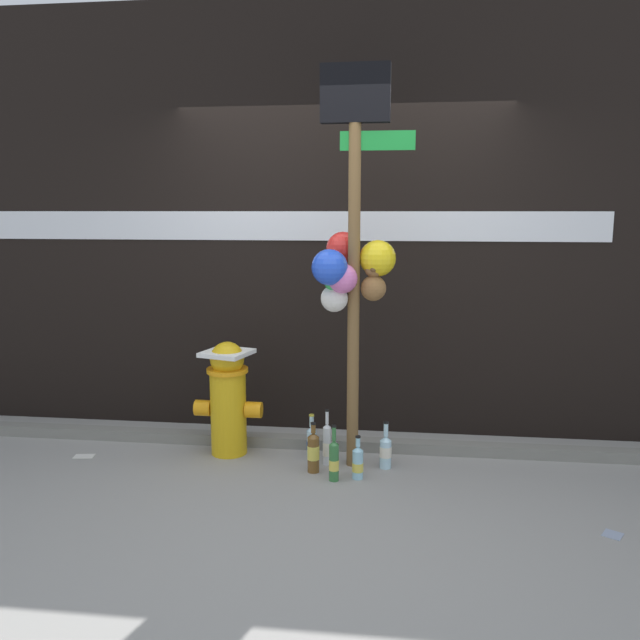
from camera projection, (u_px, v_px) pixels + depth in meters
ground_plane at (322, 496)px, 3.98m from camera, size 14.00×14.00×0.00m
building_wall at (343, 223)px, 5.00m from camera, size 10.00×0.21×3.27m
curb_strip at (335, 443)px, 4.76m from camera, size 8.00×0.12×0.08m
memorial_post at (351, 248)px, 4.21m from camera, size 0.65×0.50×2.63m
fire_hydrant at (228, 396)px, 4.61m from camera, size 0.48×0.38×0.82m
bottle_0 at (386, 451)px, 4.39m from camera, size 0.08×0.08×0.33m
bottle_1 at (327, 444)px, 4.45m from camera, size 0.06×0.06×0.39m
bottle_2 at (334, 460)px, 4.18m from camera, size 0.07×0.07×0.37m
bottle_3 at (313, 452)px, 4.32m from camera, size 0.08×0.08×0.34m
bottle_4 at (312, 441)px, 4.60m from camera, size 0.07×0.07×0.31m
bottle_5 at (358, 462)px, 4.22m from camera, size 0.07×0.07×0.29m
litter_0 at (613, 534)px, 3.50m from camera, size 0.13×0.13×0.01m
litter_1 at (84, 456)px, 4.61m from camera, size 0.15×0.10×0.01m
litter_2 at (500, 446)px, 4.80m from camera, size 0.11×0.05×0.01m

